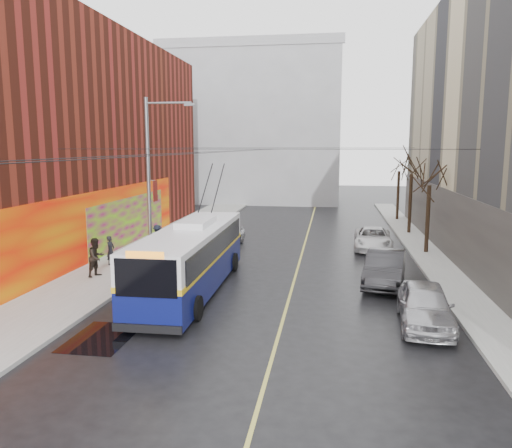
% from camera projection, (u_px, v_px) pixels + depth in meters
% --- Properties ---
extents(ground, '(140.00, 140.00, 0.00)m').
position_uv_depth(ground, '(228.00, 349.00, 16.16)').
color(ground, black).
rests_on(ground, ground).
extents(sidewalk_left, '(4.00, 60.00, 0.15)m').
position_uv_depth(sidewalk_left, '(136.00, 258.00, 29.06)').
color(sidewalk_left, gray).
rests_on(sidewalk_left, ground).
extents(sidewalk_right, '(2.00, 60.00, 0.15)m').
position_uv_depth(sidewalk_right, '(440.00, 269.00, 26.53)').
color(sidewalk_right, gray).
rests_on(sidewalk_right, ground).
extents(lane_line, '(0.12, 50.00, 0.01)m').
position_uv_depth(lane_line, '(301.00, 257.00, 29.61)').
color(lane_line, '#BFB74C').
rests_on(lane_line, ground).
extents(building_left, '(12.11, 36.00, 14.00)m').
position_uv_depth(building_left, '(22.00, 139.00, 31.12)').
color(building_left, '#5D1F12').
rests_on(building_left, ground).
extents(building_far, '(20.50, 12.10, 18.00)m').
position_uv_depth(building_far, '(255.00, 125.00, 59.60)').
color(building_far, gray).
rests_on(building_far, ground).
extents(streetlight_pole, '(2.65, 0.60, 9.00)m').
position_uv_depth(streetlight_pole, '(151.00, 178.00, 26.09)').
color(streetlight_pole, slate).
rests_on(streetlight_pole, ground).
extents(catenary_wires, '(18.00, 60.00, 0.22)m').
position_uv_depth(catenary_wires, '(236.00, 151.00, 30.00)').
color(catenary_wires, black).
extents(tree_near, '(3.20, 3.20, 6.40)m').
position_uv_depth(tree_near, '(430.00, 172.00, 29.68)').
color(tree_near, black).
rests_on(tree_near, ground).
extents(tree_mid, '(3.20, 3.20, 6.68)m').
position_uv_depth(tree_mid, '(412.00, 164.00, 36.48)').
color(tree_mid, black).
rests_on(tree_mid, ground).
extents(tree_far, '(3.20, 3.20, 6.57)m').
position_uv_depth(tree_far, '(399.00, 162.00, 43.33)').
color(tree_far, black).
rests_on(tree_far, ground).
extents(puddle, '(2.03, 2.95, 0.01)m').
position_uv_depth(puddle, '(102.00, 338.00, 17.14)').
color(puddle, black).
rests_on(puddle, ground).
extents(pigeons_flying, '(3.36, 0.86, 1.05)m').
position_uv_depth(pigeons_flying, '(245.00, 122.00, 25.10)').
color(pigeons_flying, slate).
extents(trolleybus, '(2.86, 11.82, 5.57)m').
position_uv_depth(trolleybus, '(191.00, 257.00, 22.55)').
color(trolleybus, '#0A104E').
rests_on(trolleybus, ground).
extents(parked_car_a, '(2.18, 4.72, 1.57)m').
position_uv_depth(parked_car_a, '(425.00, 305.00, 18.17)').
color(parked_car_a, '#AEADB2').
rests_on(parked_car_a, ground).
extents(parked_car_b, '(2.53, 5.12, 1.61)m').
position_uv_depth(parked_car_b, '(385.00, 268.00, 23.61)').
color(parked_car_b, '#272729').
rests_on(parked_car_b, ground).
extents(parked_car_c, '(2.51, 5.08, 1.39)m').
position_uv_depth(parked_car_c, '(373.00, 239.00, 31.75)').
color(parked_car_c, silver).
rests_on(parked_car_c, ground).
extents(following_car, '(2.23, 4.32, 1.40)m').
position_uv_depth(following_car, '(226.00, 235.00, 32.94)').
color(following_car, '#98989C').
rests_on(following_car, ground).
extents(pedestrian_a, '(0.42, 0.60, 1.57)m').
position_uv_depth(pedestrian_a, '(111.00, 250.00, 27.04)').
color(pedestrian_a, black).
rests_on(pedestrian_a, sidewalk_left).
extents(pedestrian_b, '(1.00, 1.13, 1.93)m').
position_uv_depth(pedestrian_b, '(96.00, 257.00, 24.52)').
color(pedestrian_b, black).
rests_on(pedestrian_b, sidewalk_left).
extents(pedestrian_c, '(1.17, 1.15, 1.61)m').
position_uv_depth(pedestrian_c, '(158.00, 238.00, 30.64)').
color(pedestrian_c, black).
rests_on(pedestrian_c, sidewalk_left).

